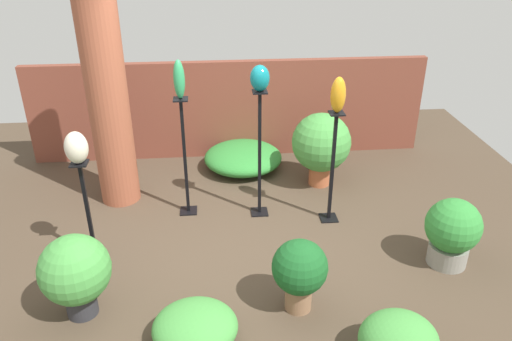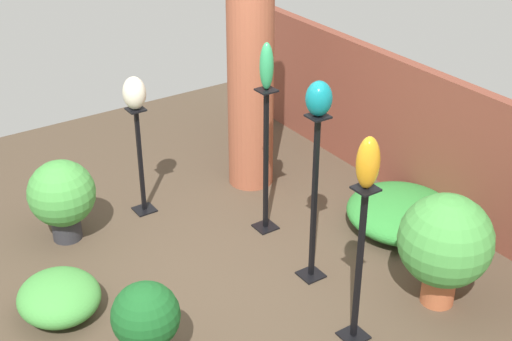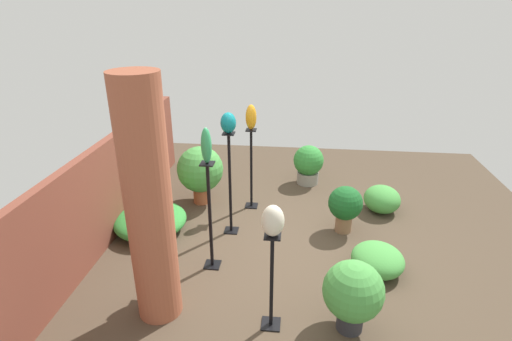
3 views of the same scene
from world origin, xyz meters
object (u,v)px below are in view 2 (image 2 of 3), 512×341
brick_pillar (250,66)px  potted_plant_mid_right (445,243)px  pedestal_ivory (141,166)px  art_vase_ivory (134,93)px  art_vase_amber (368,163)px  pedestal_teal (314,206)px  art_vase_teal (319,98)px  potted_plant_front_left (62,195)px  pedestal_jade (266,167)px  art_vase_jade (267,66)px  pedestal_amber (359,272)px  potted_plant_back_center (146,319)px

brick_pillar → potted_plant_mid_right: (2.55, 0.15, -0.72)m
pedestal_ivory → art_vase_ivory: bearing=90.0°
art_vase_amber → pedestal_teal: bearing=165.6°
art_vase_teal → potted_plant_front_left: art_vase_teal is taller
potted_plant_mid_right → art_vase_teal: bearing=-142.9°
pedestal_ivory → pedestal_teal: bearing=22.1°
pedestal_jade → art_vase_ivory: (-0.94, -0.83, 0.60)m
potted_plant_mid_right → pedestal_ivory: bearing=-152.6°
art_vase_teal → art_vase_ivory: bearing=-157.9°
pedestal_jade → art_vase_jade: 0.98m
art_vase_ivory → pedestal_jade: bearing=41.4°
pedestal_ivory → pedestal_amber: pedestal_amber is taller
pedestal_ivory → art_vase_teal: bearing=22.1°
art_vase_jade → art_vase_ivory: bearing=-138.6°
pedestal_amber → art_vase_amber: size_ratio=3.41×
pedestal_jade → art_vase_ivory: bearing=-138.6°
pedestal_ivory → art_vase_ivory: size_ratio=3.52×
pedestal_jade → art_vase_jade: size_ratio=3.36×
pedestal_amber → potted_plant_mid_right: (0.06, 0.85, -0.03)m
brick_pillar → potted_plant_front_left: bearing=-91.2°
pedestal_jade → art_vase_ivory: 1.39m
pedestal_ivory → potted_plant_back_center: 2.18m
pedestal_jade → art_vase_amber: art_vase_amber is taller
art_vase_teal → potted_plant_mid_right: 1.52m
brick_pillar → potted_plant_mid_right: brick_pillar is taller
pedestal_amber → art_vase_ivory: size_ratio=4.22×
art_vase_amber → potted_plant_mid_right: size_ratio=0.40×
brick_pillar → pedestal_jade: size_ratio=1.82×
brick_pillar → art_vase_ivory: brick_pillar is taller
art_vase_teal → potted_plant_front_left: size_ratio=0.35×
pedestal_amber → potted_plant_mid_right: 0.85m
pedestal_jade → art_vase_teal: bearing=-7.0°
art_vase_teal → art_vase_ivory: 1.96m
pedestal_amber → pedestal_ivory: bearing=-168.7°
pedestal_teal → art_vase_ivory: size_ratio=4.84×
art_vase_jade → potted_plant_mid_right: 2.08m
pedestal_amber → potted_plant_front_left: 2.87m
brick_pillar → pedestal_teal: (1.70, -0.50, -0.60)m
art_vase_amber → potted_plant_mid_right: (0.06, 0.85, -0.94)m
art_vase_ivory → potted_plant_back_center: 2.34m
art_vase_teal → potted_plant_back_center: size_ratio=0.40×
pedestal_jade → potted_plant_back_center: 2.05m
brick_pillar → potted_plant_front_left: (-0.04, -2.04, -0.84)m
brick_pillar → potted_plant_back_center: brick_pillar is taller
art_vase_jade → brick_pillar: bearing=155.0°
pedestal_jade → potted_plant_back_center: (1.04, -1.75, -0.24)m
art_vase_teal → art_vase_jade: art_vase_jade is taller
pedestal_amber → brick_pillar: bearing=164.2°
brick_pillar → art_vase_ivory: 1.23m
pedestal_amber → pedestal_jade: bearing=169.4°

